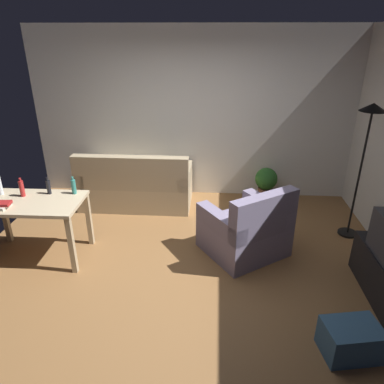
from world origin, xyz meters
name	(u,v)px	position (x,y,z in m)	size (l,w,h in m)	color
ground_plane	(181,266)	(0.00, 0.00, -0.01)	(5.20, 4.40, 0.02)	olive
wall_rear	(193,115)	(0.00, 2.20, 1.35)	(5.20, 0.10, 2.70)	silver
couch	(136,187)	(-0.88, 1.59, 0.31)	(1.73, 0.84, 0.92)	tan
torchiere_lamp	(367,135)	(2.25, 0.89, 1.41)	(0.32, 0.32, 1.81)	black
desk	(32,209)	(-1.79, 0.08, 0.65)	(1.21, 0.72, 0.76)	#C6B28E
potted_plant	(266,182)	(1.21, 1.90, 0.33)	(0.36, 0.36, 0.57)	brown
armchair	(247,231)	(0.80, 0.33, 0.32)	(1.22, 1.20, 0.92)	gray
storage_box	(351,340)	(1.60, -1.18, 0.15)	(0.48, 0.34, 0.30)	#386084
bottle_red	(22,188)	(-1.94, 0.21, 0.86)	(0.06, 0.06, 0.24)	#AD2323
bottle_dark	(49,187)	(-1.65, 0.30, 0.85)	(0.05, 0.05, 0.22)	black
bottle_tall	(74,186)	(-1.34, 0.33, 0.86)	(0.06, 0.06, 0.22)	teal
book_stack	(0,205)	(-2.04, -0.10, 0.79)	(0.24, 0.18, 0.07)	beige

